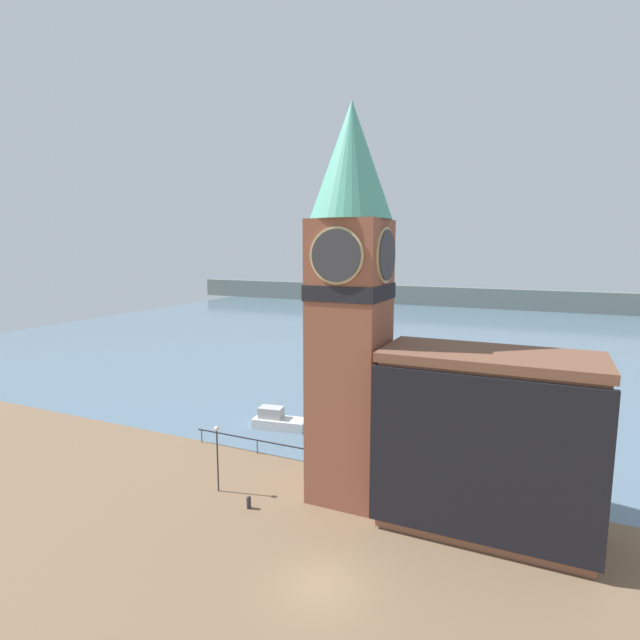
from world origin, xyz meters
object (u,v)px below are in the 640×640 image
clock_tower (350,296)px  lamp_post (217,446)px  mooring_bollard_near (249,502)px  pier_building (486,442)px  boat_near (278,421)px

clock_tower → lamp_post: clock_tower is taller
clock_tower → lamp_post: (-7.70, -2.98, -9.53)m
mooring_bollard_near → pier_building: bearing=15.9°
pier_building → lamp_post: pier_building is taller
boat_near → mooring_bollard_near: (4.94, -12.31, -0.23)m
pier_building → mooring_bollard_near: (-12.84, -3.67, -4.54)m
boat_near → lamp_post: 11.73m
clock_tower → lamp_post: size_ratio=5.47×
boat_near → lamp_post: lamp_post is taller
boat_near → mooring_bollard_near: boat_near is taller
mooring_bollard_near → clock_tower: bearing=39.6°
pier_building → lamp_post: bearing=-170.4°
boat_near → mooring_bollard_near: 13.27m
pier_building → mooring_bollard_near: bearing=-164.1°
mooring_bollard_near → lamp_post: bearing=161.1°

